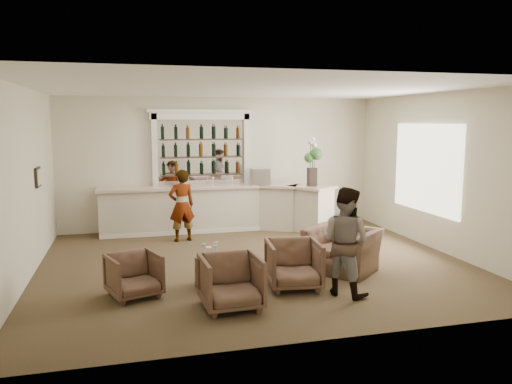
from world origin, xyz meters
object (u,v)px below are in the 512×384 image
(bar_counter, at_px, (218,208))
(sommelier, at_px, (182,205))
(armchair_center, at_px, (231,282))
(cocktail_table, at_px, (212,271))
(guest, at_px, (345,241))
(flower_vase, at_px, (312,159))
(espresso_machine, at_px, (260,176))
(armchair_far, at_px, (342,250))
(armchair_left, at_px, (134,275))
(armchair_right, at_px, (294,264))

(bar_counter, bearing_deg, sommelier, -140.73)
(bar_counter, xyz_separation_m, armchair_center, (-0.74, -5.14, -0.18))
(cocktail_table, height_order, sommelier, sommelier)
(guest, bearing_deg, sommelier, -11.46)
(armchair_center, height_order, flower_vase, flower_vase)
(sommelier, height_order, armchair_center, sommelier)
(sommelier, height_order, espresso_machine, sommelier)
(cocktail_table, bearing_deg, armchair_far, 5.27)
(bar_counter, bearing_deg, cocktail_table, -101.79)
(sommelier, relative_size, armchair_center, 1.90)
(cocktail_table, height_order, armchair_far, armchair_far)
(armchair_far, bearing_deg, guest, -64.19)
(flower_vase, bearing_deg, guest, -104.22)
(sommelier, bearing_deg, armchair_left, 61.30)
(cocktail_table, xyz_separation_m, armchair_far, (2.44, 0.23, 0.14))
(armchair_far, bearing_deg, armchair_center, -101.93)
(bar_counter, bearing_deg, guest, -77.54)
(bar_counter, height_order, armchair_center, bar_counter)
(guest, bearing_deg, espresso_machine, -37.38)
(sommelier, relative_size, armchair_far, 1.37)
(cocktail_table, xyz_separation_m, espresso_machine, (1.90, 4.01, 1.09))
(armchair_far, height_order, espresso_machine, espresso_machine)
(armchair_left, xyz_separation_m, flower_vase, (4.31, 3.65, 1.46))
(bar_counter, bearing_deg, armchair_left, -116.12)
(bar_counter, distance_m, flower_vase, 2.61)
(armchair_far, xyz_separation_m, flower_vase, (0.61, 3.19, 1.42))
(sommelier, bearing_deg, espresso_machine, -170.32)
(armchair_right, bearing_deg, bar_counter, 101.96)
(armchair_left, distance_m, flower_vase, 5.84)
(espresso_machine, bearing_deg, armchair_left, -124.25)
(cocktail_table, xyz_separation_m, flower_vase, (3.05, 3.42, 1.56))
(armchair_center, bearing_deg, bar_counter, 79.10)
(espresso_machine, bearing_deg, armchair_center, -107.03)
(armchair_left, height_order, armchair_right, armchair_right)
(bar_counter, xyz_separation_m, armchair_right, (0.43, -4.51, -0.18))
(armchair_right, relative_size, espresso_machine, 1.89)
(bar_counter, relative_size, armchair_far, 4.77)
(cocktail_table, bearing_deg, armchair_right, -19.69)
(armchair_left, bearing_deg, flower_vase, 20.57)
(bar_counter, distance_m, guest, 5.12)
(armchair_center, relative_size, flower_vase, 0.73)
(guest, bearing_deg, armchair_left, 39.67)
(armchair_right, bearing_deg, armchair_center, -145.21)
(espresso_machine, bearing_deg, guest, -87.06)
(bar_counter, bearing_deg, armchair_center, -98.21)
(armchair_left, distance_m, armchair_far, 3.73)
(espresso_machine, relative_size, flower_vase, 0.39)
(armchair_center, xyz_separation_m, armchair_far, (2.34, 1.31, -0.00))
(bar_counter, xyz_separation_m, armchair_far, (1.60, -3.83, -0.18))
(sommelier, distance_m, flower_vase, 3.35)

